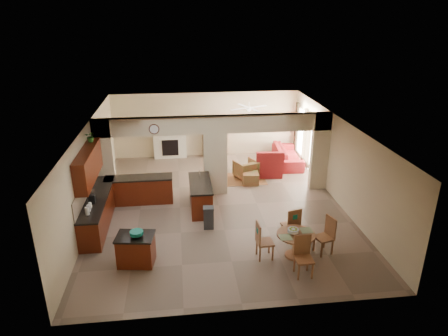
{
  "coord_description": "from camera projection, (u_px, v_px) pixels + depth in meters",
  "views": [
    {
      "loc": [
        -1.23,
        -11.78,
        6.04
      ],
      "look_at": [
        0.22,
        0.3,
        1.21
      ],
      "focal_mm": 32.0,
      "sensor_mm": 36.0,
      "label": 1
    }
  ],
  "objects": [
    {
      "name": "wall_clock",
      "position": [
        154.0,
        129.0,
        12.9
      ],
      "size": [
        0.34,
        0.03,
        0.34
      ],
      "primitive_type": "cylinder",
      "rotation": [
        1.57,
        0.0,
        0.0
      ],
      "color": "#53281B",
      "rests_on": "partition_header"
    },
    {
      "name": "chair_west",
      "position": [
        262.0,
        239.0,
        10.25
      ],
      "size": [
        0.44,
        0.44,
        1.02
      ],
      "rotation": [
        0.0,
        0.0,
        1.62
      ],
      "color": "brown",
      "rests_on": "floor"
    },
    {
      "name": "drape_a_left",
      "position": [
        319.0,
        150.0,
        14.8
      ],
      "size": [
        0.1,
        0.28,
        2.3
      ],
      "primitive_type": "cube",
      "color": "#401919",
      "rests_on": "wall_right"
    },
    {
      "name": "peninsula",
      "position": [
        201.0,
        195.0,
        12.9
      ],
      "size": [
        0.7,
        1.85,
        0.91
      ],
      "color": "#461A08",
      "rests_on": "floor"
    },
    {
      "name": "window_a",
      "position": [
        314.0,
        145.0,
        15.36
      ],
      "size": [
        0.02,
        0.9,
        1.9
      ],
      "primitive_type": "cube",
      "color": "white",
      "rests_on": "wall_right"
    },
    {
      "name": "drape_b_left",
      "position": [
        305.0,
        137.0,
        16.37
      ],
      "size": [
        0.1,
        0.28,
        2.3
      ],
      "primitive_type": "cube",
      "color": "#401919",
      "rests_on": "wall_right"
    },
    {
      "name": "ceiling",
      "position": [
        218.0,
        124.0,
        12.21
      ],
      "size": [
        10.0,
        10.0,
        0.0
      ],
      "primitive_type": "plane",
      "rotation": [
        3.14,
        0.0,
        0.0
      ],
      "color": "white",
      "rests_on": "wall_back"
    },
    {
      "name": "kitchen_counter",
      "position": [
        116.0,
        201.0,
        12.48
      ],
      "size": [
        2.52,
        3.29,
        1.48
      ],
      "color": "#461A08",
      "rests_on": "floor"
    },
    {
      "name": "floor",
      "position": [
        219.0,
        205.0,
        13.24
      ],
      "size": [
        10.0,
        10.0,
        0.0
      ],
      "primitive_type": "plane",
      "color": "#7D6756",
      "rests_on": "ground"
    },
    {
      "name": "partition_left_pier",
      "position": [
        105.0,
        160.0,
        13.24
      ],
      "size": [
        0.6,
        0.25,
        2.8
      ],
      "primitive_type": "cube",
      "color": "beige",
      "rests_on": "floor"
    },
    {
      "name": "dining_table",
      "position": [
        296.0,
        241.0,
        10.35
      ],
      "size": [
        0.99,
        0.99,
        0.68
      ],
      "color": "brown",
      "rests_on": "floor"
    },
    {
      "name": "wall_left",
      "position": [
        89.0,
        172.0,
        12.28
      ],
      "size": [
        0.0,
        10.0,
        10.0
      ],
      "primitive_type": "plane",
      "rotation": [
        1.57,
        0.0,
        1.57
      ],
      "color": "beige",
      "rests_on": "floor"
    },
    {
      "name": "plant",
      "position": [
        91.0,
        136.0,
        11.86
      ],
      "size": [
        0.33,
        0.3,
        0.34
      ],
      "primitive_type": "imported",
      "rotation": [
        0.0,
        0.0,
        -0.12
      ],
      "color": "#205316",
      "rests_on": "upper_cabinets"
    },
    {
      "name": "chair_north",
      "position": [
        292.0,
        224.0,
        11.0
      ],
      "size": [
        0.51,
        0.51,
        1.02
      ],
      "rotation": [
        0.0,
        0.0,
        3.39
      ],
      "color": "brown",
      "rests_on": "floor"
    },
    {
      "name": "ottoman",
      "position": [
        250.0,
        178.0,
        14.85
      ],
      "size": [
        0.63,
        0.63,
        0.43
      ],
      "primitive_type": "cube",
      "rotation": [
        0.0,
        0.0,
        -0.08
      ],
      "color": "maroon",
      "rests_on": "floor"
    },
    {
      "name": "ceiling_fan",
      "position": [
        249.0,
        108.0,
        15.23
      ],
      "size": [
        1.0,
        1.0,
        0.1
      ],
      "primitive_type": "cylinder",
      "color": "white",
      "rests_on": "ceiling"
    },
    {
      "name": "chair_south",
      "position": [
        303.0,
        254.0,
        9.64
      ],
      "size": [
        0.43,
        0.44,
        1.02
      ],
      "rotation": [
        0.0,
        0.0,
        0.02
      ],
      "color": "brown",
      "rests_on": "floor"
    },
    {
      "name": "chaise",
      "position": [
        268.0,
        170.0,
        15.63
      ],
      "size": [
        1.13,
        0.96,
        0.42
      ],
      "primitive_type": "cube",
      "rotation": [
        0.0,
        0.0,
        -0.09
      ],
      "color": "maroon",
      "rests_on": "floor"
    },
    {
      "name": "fireplace",
      "position": [
        170.0,
        144.0,
        17.3
      ],
      "size": [
        1.6,
        0.35,
        1.2
      ],
      "color": "white",
      "rests_on": "floor"
    },
    {
      "name": "fruit_bowl",
      "position": [
        293.0,
        231.0,
        10.24
      ],
      "size": [
        0.29,
        0.29,
        0.16
      ],
      "primitive_type": "cylinder",
      "color": "#87B025",
      "rests_on": "dining_table"
    },
    {
      "name": "armchair",
      "position": [
        246.0,
        169.0,
        15.28
      ],
      "size": [
        1.02,
        1.03,
        0.72
      ],
      "primitive_type": "imported",
      "rotation": [
        0.0,
        0.0,
        3.55
      ],
      "color": "maroon",
      "rests_on": "floor"
    },
    {
      "name": "drape_a_right",
      "position": [
        309.0,
        140.0,
        15.91
      ],
      "size": [
        0.1,
        0.28,
        2.3
      ],
      "primitive_type": "cube",
      "color": "#401919",
      "rests_on": "wall_right"
    },
    {
      "name": "window_b",
      "position": [
        301.0,
        132.0,
        16.93
      ],
      "size": [
        0.02,
        0.9,
        1.9
      ],
      "primitive_type": "cube",
      "color": "white",
      "rests_on": "wall_right"
    },
    {
      "name": "teal_bowl",
      "position": [
        137.0,
        234.0,
        9.86
      ],
      "size": [
        0.33,
        0.33,
        0.16
      ],
      "primitive_type": "cylinder",
      "color": "#13836D",
      "rests_on": "kitchen_island"
    },
    {
      "name": "wall_front",
      "position": [
        244.0,
        255.0,
        8.11
      ],
      "size": [
        8.0,
        0.0,
        8.0
      ],
      "primitive_type": "plane",
      "rotation": [
        -1.57,
        0.0,
        0.0
      ],
      "color": "beige",
      "rests_on": "floor"
    },
    {
      "name": "rug",
      "position": [
        244.0,
        179.0,
        15.31
      ],
      "size": [
        1.6,
        1.3,
        0.01
      ],
      "primitive_type": "cube",
      "color": "#9A6038",
      "rests_on": "floor"
    },
    {
      "name": "kitchen_island",
      "position": [
        136.0,
        249.0,
        10.08
      ],
      "size": [
        1.02,
        0.79,
        0.81
      ],
      "rotation": [
        0.0,
        0.0,
        -0.14
      ],
      "color": "#461A08",
      "rests_on": "floor"
    },
    {
      "name": "chair_east",
      "position": [
        327.0,
        234.0,
        10.5
      ],
      "size": [
        0.53,
        0.53,
        1.02
      ],
      "rotation": [
        0.0,
        0.0,
        5.01
      ],
      "color": "brown",
      "rests_on": "floor"
    },
    {
      "name": "shelving_unit",
      "position": [
        215.0,
        137.0,
        17.4
      ],
      "size": [
        1.0,
        0.32,
        1.8
      ],
      "primitive_type": "cube",
      "color": "brown",
      "rests_on": "floor"
    },
    {
      "name": "partition_right_pier",
      "position": [
        320.0,
        151.0,
        14.06
      ],
      "size": [
        0.6,
        0.25,
        2.8
      ],
      "primitive_type": "cube",
      "color": "beige",
      "rests_on": "floor"
    },
    {
      "name": "trash_can",
      "position": [
        209.0,
        219.0,
        11.76
      ],
      "size": [
        0.31,
        0.27,
        0.63
      ],
      "primitive_type": "cube",
      "rotation": [
        0.0,
        0.0,
        -0.06
      ],
      "color": "#2E2F31",
      "rests_on": "floor"
    },
    {
      "name": "partition_header",
      "position": [
        215.0,
        124.0,
        13.24
      ],
      "size": [
        8.0,
        0.25,
        0.6
      ],
      "primitive_type": "cube",
      "color": "beige",
      "rests_on": "partition_center_pier"
    },
    {
      "name": "drape_b_right",
      "position": [
        296.0,
        129.0,
        17.48
      ],
      "size": [
        0.1,
        0.28,
        2.3
      ],
      "primitive_type": "cube",
      "color": "#401919",
      "rests_on": "wall_right"
    },
    {
      "name": "partition_center_pier",
      "position": [
        215.0,
        164.0,
        13.76
      ],
      "size": [
        0.8,
        0.25,
        2.2
      ],
      "primitive_type": "cube",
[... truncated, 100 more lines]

